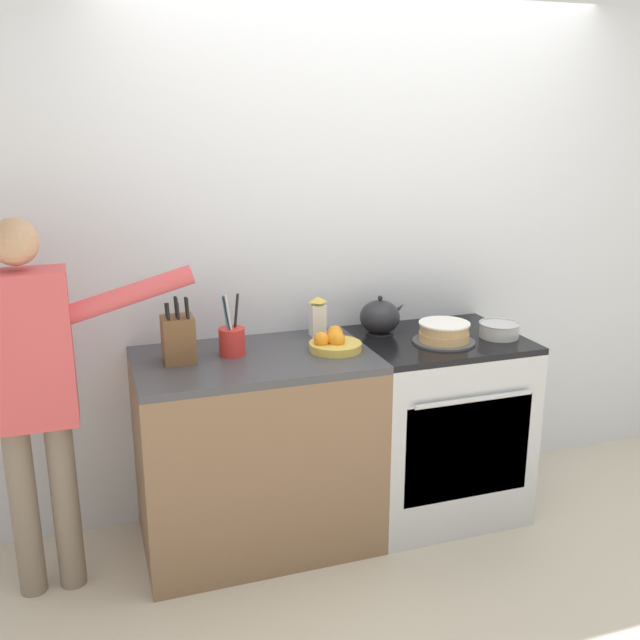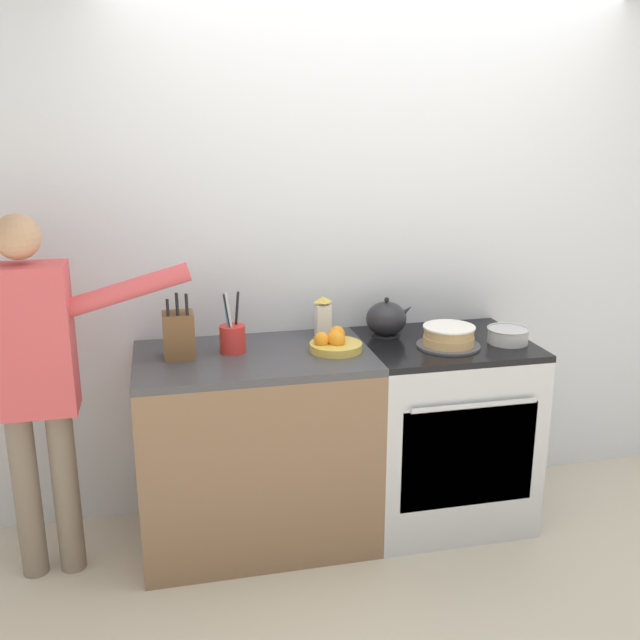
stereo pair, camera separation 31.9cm
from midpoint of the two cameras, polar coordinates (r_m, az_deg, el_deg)
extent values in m
plane|color=beige|center=(3.50, 9.94, -18.12)|extent=(16.00, 16.00, 0.00)
cube|color=silver|center=(3.60, 6.81, 5.47)|extent=(8.00, 0.04, 2.60)
cube|color=brown|center=(3.38, -2.40, -10.47)|extent=(1.06, 0.66, 0.88)
cube|color=#3D3D42|center=(3.20, -2.50, -3.09)|extent=(1.06, 0.66, 0.03)
cube|color=#B7BABF|center=(3.64, 12.20, -8.80)|extent=(0.78, 0.66, 0.89)
cube|color=black|center=(3.37, 14.53, -10.61)|extent=(0.64, 0.01, 0.49)
cylinder|color=#B7BABF|center=(3.25, 15.05, -6.69)|extent=(0.59, 0.02, 0.02)
cube|color=black|center=(3.48, 12.64, -1.90)|extent=(0.78, 0.66, 0.03)
cylinder|color=#4C4C51|center=(3.39, 12.90, -2.03)|extent=(0.30, 0.30, 0.01)
cylinder|color=tan|center=(3.38, 12.92, -1.63)|extent=(0.24, 0.24, 0.04)
cylinder|color=tan|center=(3.37, 12.96, -0.97)|extent=(0.23, 0.23, 0.04)
cylinder|color=white|center=(3.36, 12.99, -0.58)|extent=(0.24, 0.24, 0.01)
cylinder|color=#232328|center=(3.51, 7.89, -1.19)|extent=(0.14, 0.14, 0.01)
ellipsoid|color=#232328|center=(3.48, 7.94, 0.07)|extent=(0.20, 0.20, 0.17)
cone|color=#232328|center=(3.51, 9.38, 0.62)|extent=(0.10, 0.04, 0.09)
sphere|color=black|center=(3.46, 7.99, 1.59)|extent=(0.02, 0.02, 0.02)
cylinder|color=#B7BABF|center=(3.51, 17.35, -1.27)|extent=(0.19, 0.19, 0.07)
torus|color=#B7BABF|center=(3.50, 17.40, -0.70)|extent=(0.20, 0.20, 0.01)
cube|color=brown|center=(3.16, -8.44, -1.24)|extent=(0.14, 0.14, 0.20)
cylinder|color=black|center=(3.09, -9.24, 0.95)|extent=(0.01, 0.04, 0.07)
cylinder|color=black|center=(3.09, -8.49, 0.98)|extent=(0.01, 0.03, 0.07)
cylinder|color=black|center=(3.09, -7.74, 1.15)|extent=(0.01, 0.04, 0.09)
cylinder|color=black|center=(3.12, -9.27, 1.00)|extent=(0.01, 0.03, 0.06)
cylinder|color=black|center=(3.12, -8.53, 1.24)|extent=(0.01, 0.04, 0.09)
cylinder|color=black|center=(3.12, -7.79, 1.27)|extent=(0.01, 0.04, 0.09)
cylinder|color=black|center=(3.15, -9.31, 1.10)|extent=(0.01, 0.03, 0.06)
cylinder|color=black|center=(3.15, -8.58, 1.36)|extent=(0.01, 0.04, 0.09)
cylinder|color=red|center=(3.22, -4.21, -1.55)|extent=(0.12, 0.12, 0.12)
cylinder|color=teal|center=(3.18, -4.59, 0.04)|extent=(0.03, 0.05, 0.23)
cylinder|color=black|center=(3.17, -4.45, -0.02)|extent=(0.04, 0.04, 0.23)
cylinder|color=black|center=(3.20, -3.88, 0.25)|extent=(0.03, 0.06, 0.24)
cylinder|color=#B7BABF|center=(3.17, -4.39, 0.05)|extent=(0.04, 0.03, 0.24)
cylinder|color=gold|center=(3.24, 4.09, -2.20)|extent=(0.24, 0.24, 0.04)
sphere|color=orange|center=(3.22, 4.28, -1.65)|extent=(0.07, 0.07, 0.07)
sphere|color=orange|center=(3.31, 4.14, -1.16)|extent=(0.07, 0.07, 0.07)
sphere|color=orange|center=(3.22, 2.95, -1.63)|extent=(0.07, 0.07, 0.07)
sphere|color=orange|center=(3.23, 4.11, -1.53)|extent=(0.08, 0.08, 0.08)
cube|color=white|center=(3.45, 2.89, -0.07)|extent=(0.07, 0.07, 0.16)
pyramid|color=#E0BC4C|center=(3.42, 2.91, 1.64)|extent=(0.07, 0.07, 0.03)
cylinder|color=#7A6B5B|center=(3.33, -19.84, -13.11)|extent=(0.11, 0.11, 0.76)
cylinder|color=#7A6B5B|center=(3.31, -17.02, -13.02)|extent=(0.11, 0.11, 0.76)
cube|color=#D14C51|center=(3.06, -19.54, -1.60)|extent=(0.34, 0.20, 0.63)
cylinder|color=#D14C51|center=(2.98, -12.32, 2.29)|extent=(0.53, 0.08, 0.21)
sphere|color=tan|center=(2.97, -20.29, 6.24)|extent=(0.18, 0.18, 0.18)
camera|label=1|loc=(0.16, -87.14, 0.81)|focal=40.00mm
camera|label=2|loc=(0.16, 92.86, -0.81)|focal=40.00mm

